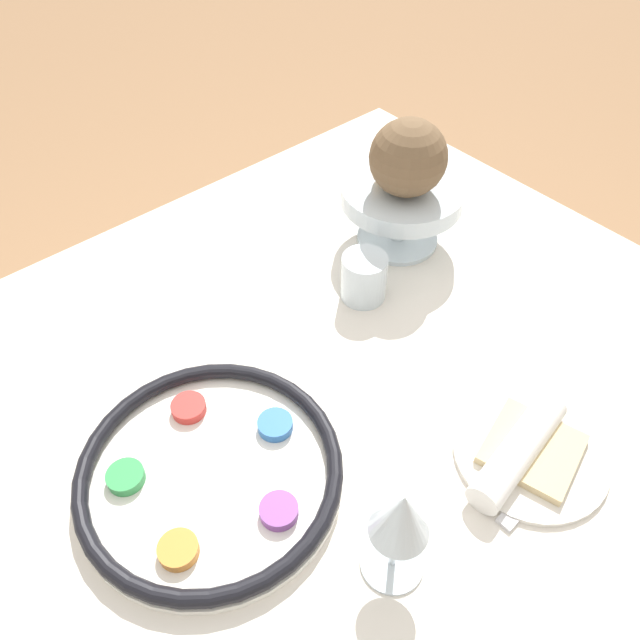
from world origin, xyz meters
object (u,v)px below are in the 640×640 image
Objects in this scene: wine_glass at (401,519)px; bread_plate at (531,452)px; coconut at (408,158)px; orange_fruit at (399,160)px; cup_near at (364,277)px; napkin_roll at (518,450)px; seder_plate at (210,471)px; fruit_stand at (402,199)px.

wine_glass is 0.79× the size of bread_plate.
coconut is at bearing 66.86° from bread_plate.
orange_fruit is 0.48m from bread_plate.
orange_fruit reaches higher than cup_near.
seder_plate is at bearing 142.94° from napkin_roll.
seder_plate is 2.12× the size of wine_glass.
bread_plate is at bearing -22.25° from napkin_roll.
wine_glass is at bearing -136.53° from coconut.
orange_fruit reaches higher than napkin_roll.
wine_glass reaches higher than seder_plate.
orange_fruit is at bearing 80.37° from fruit_stand.
fruit_stand is (0.41, 0.39, -0.02)m from wine_glass.
bread_plate is at bearing -113.14° from coconut.
fruit_stand is at bearing 66.32° from bread_plate.
cup_near is (0.06, 0.34, 0.02)m from napkin_roll.
coconut reaches higher than napkin_roll.
wine_glass is 0.57m from fruit_stand.
wine_glass is at bearing -129.25° from cup_near.
fruit_stand is 0.09m from coconut.
coconut reaches higher than bread_plate.
seder_plate is 4.23× the size of cup_near.
wine_glass is at bearing 177.64° from napkin_roll.
cup_near is (-0.14, -0.08, -0.11)m from orange_fruit.
wine_glass is at bearing -135.29° from orange_fruit.
cup_near is at bearing 50.75° from wine_glass.
cup_near is (0.04, 0.35, 0.03)m from bread_plate.
coconut is 0.19m from cup_near.
seder_plate is 0.38m from napkin_roll.
fruit_stand is 0.07m from orange_fruit.
fruit_stand is 1.09× the size of napkin_roll.
coconut is (0.40, 0.38, 0.06)m from wine_glass.
wine_glass reaches higher than cup_near.
napkin_roll is at bearing 157.75° from bread_plate.
wine_glass is 0.55m from coconut.
napkin_roll is at bearing -2.36° from wine_glass.
napkin_roll reaches higher than bread_plate.
coconut is at bearing 17.99° from seder_plate.
fruit_stand is 2.63× the size of cup_near.
orange_fruit is 0.04m from coconut.
coconut is at bearing -128.95° from fruit_stand.
coconut is 0.46m from bread_plate.
coconut is 0.65× the size of napkin_roll.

